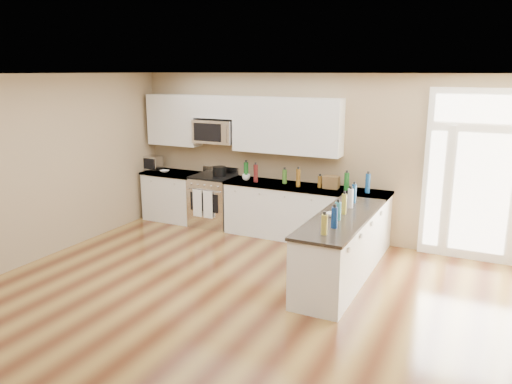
# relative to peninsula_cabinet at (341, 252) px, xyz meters

# --- Properties ---
(ground) EXTENTS (8.00, 8.00, 0.00)m
(ground) POSITION_rel_peninsula_cabinet_xyz_m (-0.93, -2.24, -0.43)
(ground) COLOR #522B17
(room_shell) EXTENTS (8.00, 8.00, 8.00)m
(room_shell) POSITION_rel_peninsula_cabinet_xyz_m (-0.93, -2.24, 1.27)
(room_shell) COLOR #9B8462
(room_shell) RESTS_ON ground
(back_cabinet_left) EXTENTS (1.10, 0.66, 0.94)m
(back_cabinet_left) POSITION_rel_peninsula_cabinet_xyz_m (-3.80, 1.45, 0.00)
(back_cabinet_left) COLOR silver
(back_cabinet_left) RESTS_ON ground
(back_cabinet_right) EXTENTS (2.85, 0.66, 0.94)m
(back_cabinet_right) POSITION_rel_peninsula_cabinet_xyz_m (-1.08, 1.45, 0.00)
(back_cabinet_right) COLOR silver
(back_cabinet_right) RESTS_ON ground
(peninsula_cabinet) EXTENTS (0.69, 2.32, 0.94)m
(peninsula_cabinet) POSITION_rel_peninsula_cabinet_xyz_m (0.00, 0.00, 0.00)
(peninsula_cabinet) COLOR silver
(peninsula_cabinet) RESTS_ON ground
(upper_cabinet_left) EXTENTS (1.04, 0.33, 0.95)m
(upper_cabinet_left) POSITION_rel_peninsula_cabinet_xyz_m (-3.81, 1.59, 1.49)
(upper_cabinet_left) COLOR silver
(upper_cabinet_left) RESTS_ON room_shell
(upper_cabinet_right) EXTENTS (1.94, 0.33, 0.95)m
(upper_cabinet_right) POSITION_rel_peninsula_cabinet_xyz_m (-1.50, 1.59, 1.49)
(upper_cabinet_right) COLOR silver
(upper_cabinet_right) RESTS_ON room_shell
(upper_cabinet_short) EXTENTS (0.82, 0.33, 0.40)m
(upper_cabinet_short) POSITION_rel_peninsula_cabinet_xyz_m (-2.88, 1.59, 1.77)
(upper_cabinet_short) COLOR silver
(upper_cabinet_short) RESTS_ON room_shell
(microwave) EXTENTS (0.78, 0.41, 0.42)m
(microwave) POSITION_rel_peninsula_cabinet_xyz_m (-2.88, 1.56, 1.33)
(microwave) COLOR silver
(microwave) RESTS_ON room_shell
(entry_door) EXTENTS (1.70, 0.10, 2.60)m
(entry_door) POSITION_rel_peninsula_cabinet_xyz_m (1.62, 1.71, 0.87)
(entry_door) COLOR white
(entry_door) RESTS_ON ground
(kitchen_range) EXTENTS (0.77, 0.69, 1.08)m
(kitchen_range) POSITION_rel_peninsula_cabinet_xyz_m (-2.89, 1.45, 0.04)
(kitchen_range) COLOR silver
(kitchen_range) RESTS_ON ground
(stockpot) EXTENTS (0.32, 0.32, 0.19)m
(stockpot) POSITION_rel_peninsula_cabinet_xyz_m (-2.78, 1.50, 0.61)
(stockpot) COLOR black
(stockpot) RESTS_ON kitchen_range
(toaster_oven) EXTENTS (0.33, 0.26, 0.27)m
(toaster_oven) POSITION_rel_peninsula_cabinet_xyz_m (-4.28, 1.49, 0.64)
(toaster_oven) COLOR silver
(toaster_oven) RESTS_ON back_cabinet_left
(cardboard_box) EXTENTS (0.26, 0.20, 0.21)m
(cardboard_box) POSITION_rel_peninsula_cabinet_xyz_m (-0.64, 1.50, 0.61)
(cardboard_box) COLOR brown
(cardboard_box) RESTS_ON back_cabinet_right
(bowl_left) EXTENTS (0.18, 0.18, 0.04)m
(bowl_left) POSITION_rel_peninsula_cabinet_xyz_m (-3.92, 1.37, 0.53)
(bowl_left) COLOR white
(bowl_left) RESTS_ON back_cabinet_left
(bowl_peninsula) EXTENTS (0.18, 0.18, 0.05)m
(bowl_peninsula) POSITION_rel_peninsula_cabinet_xyz_m (-0.13, -0.07, 0.53)
(bowl_peninsula) COLOR white
(bowl_peninsula) RESTS_ON peninsula_cabinet
(cup_counter) EXTENTS (0.17, 0.17, 0.11)m
(cup_counter) POSITION_rel_peninsula_cabinet_xyz_m (-2.18, 1.42, 0.56)
(cup_counter) COLOR white
(cup_counter) RESTS_ON back_cabinet_right
(counter_bottles) EXTENTS (2.36, 2.42, 0.31)m
(counter_bottles) POSITION_rel_peninsula_cabinet_xyz_m (-0.65, 0.77, 0.64)
(counter_bottles) COLOR #19591E
(counter_bottles) RESTS_ON back_cabinet_right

